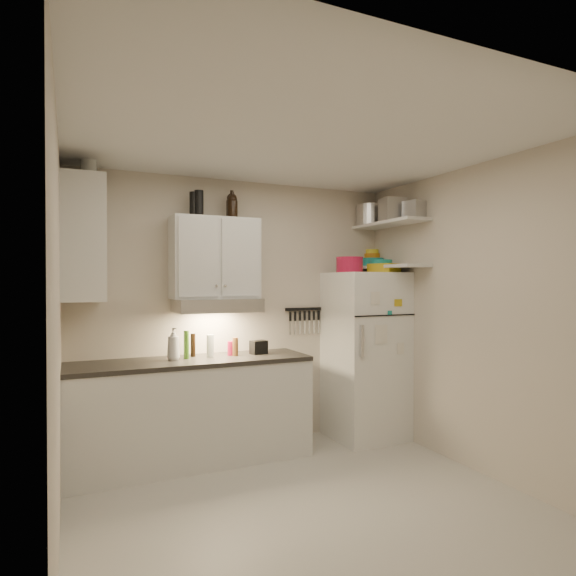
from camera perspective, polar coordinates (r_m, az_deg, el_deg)
name	(u,v)px	position (r m, az deg, el deg)	size (l,w,h in m)	color
floor	(309,510)	(3.75, 2.48, -24.76)	(3.20, 3.00, 0.02)	#B8B4A9
ceiling	(309,139)	(3.53, 2.51, 17.26)	(3.20, 3.00, 0.02)	silver
back_wall	(239,313)	(4.79, -5.77, -2.92)	(3.20, 0.02, 2.60)	beige
left_wall	(56,336)	(3.03, -25.84, -5.12)	(0.02, 3.00, 2.60)	beige
right_wall	(479,318)	(4.37, 21.66, -3.32)	(0.02, 3.00, 2.60)	beige
base_cabinet	(192,413)	(4.48, -11.31, -14.34)	(2.10, 0.60, 0.88)	silver
countertop	(192,361)	(4.39, -11.33, -8.53)	(2.10, 0.62, 0.04)	#292623
upper_cabinet	(215,258)	(4.53, -8.67, 3.51)	(0.80, 0.33, 0.75)	silver
side_cabinet	(83,239)	(4.23, -23.16, 5.35)	(0.33, 0.55, 1.00)	silver
range_hood	(217,305)	(4.47, -8.43, -2.03)	(0.76, 0.46, 0.12)	silver
fridge	(365,355)	(5.08, 9.16, -7.82)	(0.70, 0.68, 1.70)	white
shelf_hi	(390,224)	(5.06, 11.94, 7.47)	(0.30, 0.95, 0.03)	silver
shelf_lo	(389,267)	(5.03, 11.93, 2.48)	(0.30, 0.95, 0.03)	silver
knife_strip	(304,309)	(5.04, 1.88, -2.51)	(0.42, 0.02, 0.03)	black
dutch_oven	(350,265)	(4.88, 7.30, 2.75)	(0.27, 0.27, 0.16)	#A61336
book_stack	(384,268)	(4.98, 11.30, 2.33)	(0.21, 0.27, 0.09)	gold
spice_jar	(371,268)	(5.05, 9.77, 2.29)	(0.05, 0.05, 0.09)	silver
stock_pot	(370,215)	(5.34, 9.74, 8.49)	(0.31, 0.31, 0.22)	silver
tin_a	(393,210)	(4.98, 12.31, 9.06)	(0.22, 0.20, 0.22)	#AAAAAD
tin_b	(415,210)	(4.87, 14.78, 8.93)	(0.17, 0.17, 0.17)	#AAAAAD
bowl_teal	(373,262)	(5.36, 10.04, 3.03)	(0.23, 0.23, 0.09)	#17807C
bowl_orange	(372,256)	(5.46, 9.94, 3.75)	(0.18, 0.18, 0.05)	#C57112
bowl_yellow	(372,252)	(5.46, 9.94, 4.27)	(0.14, 0.14, 0.05)	yellow
plates	(381,263)	(5.02, 10.98, 2.98)	(0.23, 0.23, 0.06)	#17807C
growler_a	(232,206)	(4.62, -6.61, 9.59)	(0.10, 0.10, 0.23)	black
growler_b	(232,206)	(4.66, -6.67, 9.63)	(0.11, 0.11, 0.25)	black
thermos_a	(199,204)	(4.52, -10.51, 9.81)	(0.08, 0.08, 0.24)	black
thermos_b	(194,204)	(4.54, -11.10, 9.69)	(0.08, 0.08, 0.23)	black
side_jar	(89,168)	(4.36, -22.55, 12.99)	(0.13, 0.13, 0.17)	silver
soap_bottle	(173,342)	(4.35, -13.42, -6.24)	(0.12, 0.12, 0.32)	silver
pepper_mill	(235,347)	(4.51, -6.26, -6.93)	(0.05, 0.05, 0.17)	brown
oil_bottle	(186,345)	(4.40, -11.95, -6.59)	(0.05, 0.05, 0.25)	#376719
vinegar_bottle	(193,345)	(4.51, -11.19, -6.65)	(0.04, 0.04, 0.21)	black
clear_bottle	(210,346)	(4.46, -9.20, -6.78)	(0.07, 0.07, 0.20)	silver
red_jar	(231,348)	(4.54, -6.77, -7.10)	(0.07, 0.07, 0.13)	#A61336
caddy	(259,347)	(4.61, -3.50, -7.02)	(0.15, 0.11, 0.13)	black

